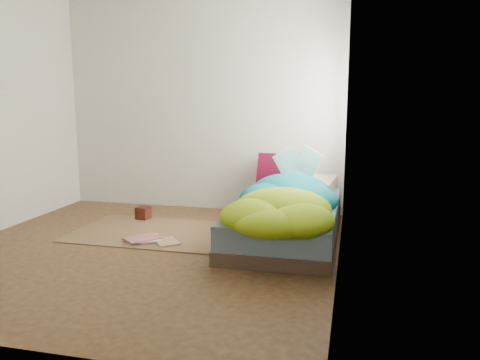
# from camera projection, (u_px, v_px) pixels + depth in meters

# --- Properties ---
(ground) EXTENTS (3.50, 3.50, 0.00)m
(ground) POSITION_uv_depth(u_px,v_px,m) (143.00, 250.00, 4.29)
(ground) COLOR #3E2218
(ground) RESTS_ON ground
(room_walls) EXTENTS (3.54, 3.54, 2.62)m
(room_walls) POSITION_uv_depth(u_px,v_px,m) (138.00, 69.00, 4.02)
(room_walls) COLOR silver
(room_walls) RESTS_ON ground
(bed) EXTENTS (1.00, 2.00, 0.34)m
(bed) POSITION_uv_depth(u_px,v_px,m) (287.00, 221.00, 4.67)
(bed) COLOR #38281E
(bed) RESTS_ON ground
(duvet) EXTENTS (0.96, 1.84, 0.34)m
(duvet) POSITION_uv_depth(u_px,v_px,m) (284.00, 191.00, 4.40)
(duvet) COLOR #076178
(duvet) RESTS_ON bed
(rug) EXTENTS (1.60, 1.10, 0.01)m
(rug) POSITION_uv_depth(u_px,v_px,m) (153.00, 232.00, 4.85)
(rug) COLOR brown
(rug) RESTS_ON ground
(pillow_floral) EXTENTS (0.68, 0.50, 0.14)m
(pillow_floral) POSITION_uv_depth(u_px,v_px,m) (307.00, 184.00, 5.36)
(pillow_floral) COLOR beige
(pillow_floral) RESTS_ON bed
(pillow_magenta) EXTENTS (0.41, 0.17, 0.40)m
(pillow_magenta) POSITION_uv_depth(u_px,v_px,m) (275.00, 171.00, 5.40)
(pillow_magenta) COLOR #460416
(pillow_magenta) RESTS_ON bed
(open_book) EXTENTS (0.44, 0.27, 0.27)m
(open_book) POSITION_uv_depth(u_px,v_px,m) (299.00, 152.00, 4.92)
(open_book) COLOR #307C28
(open_book) RESTS_ON duvet
(wooden_box) EXTENTS (0.16, 0.16, 0.14)m
(wooden_box) POSITION_uv_depth(u_px,v_px,m) (143.00, 213.00, 5.36)
(wooden_box) COLOR #3B140D
(wooden_box) RESTS_ON rug
(floor_book_a) EXTENTS (0.32, 0.35, 0.02)m
(floor_book_a) POSITION_uv_depth(u_px,v_px,m) (138.00, 240.00, 4.53)
(floor_book_a) COLOR white
(floor_book_a) RESTS_ON rug
(floor_book_b) EXTENTS (0.39, 0.40, 0.03)m
(floor_book_b) POSITION_uv_depth(u_px,v_px,m) (138.00, 236.00, 4.63)
(floor_book_b) COLOR #B6696E
(floor_book_b) RESTS_ON rug
(floor_book_c) EXTENTS (0.32, 0.33, 0.02)m
(floor_book_c) POSITION_uv_depth(u_px,v_px,m) (157.00, 243.00, 4.42)
(floor_book_c) COLOR tan
(floor_book_c) RESTS_ON rug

